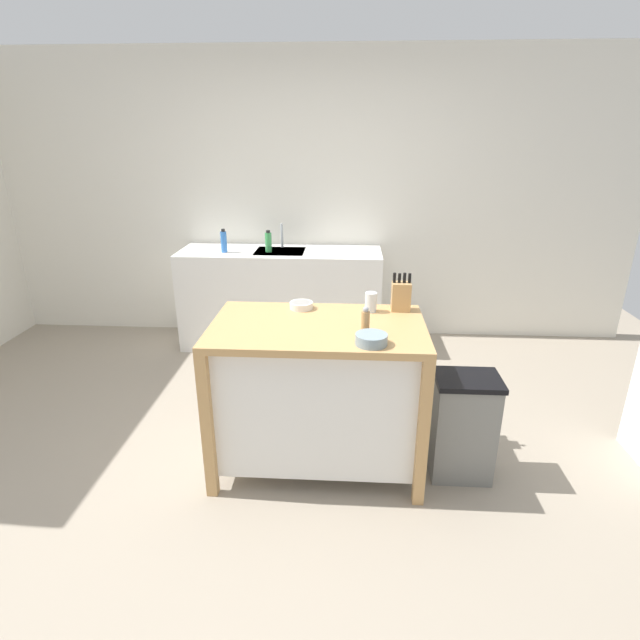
{
  "coord_description": "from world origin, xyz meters",
  "views": [
    {
      "loc": [
        0.35,
        -2.59,
        1.89
      ],
      "look_at": [
        0.18,
        0.17,
        0.85
      ],
      "focal_mm": 28.0,
      "sensor_mm": 36.0,
      "label": 1
    }
  ],
  "objects_px": {
    "bowl_stoneware_deep": "(371,339)",
    "bottle_hand_soap": "(268,242)",
    "knife_block": "(401,296)",
    "trash_bin": "(463,426)",
    "kitchen_island": "(318,388)",
    "sink_faucet": "(282,235)",
    "bottle_spray_cleaner": "(224,241)",
    "pepper_grinder": "(365,321)",
    "drinking_cup": "(371,302)",
    "bowl_ceramic_small": "(301,305)"
  },
  "relations": [
    {
      "from": "bowl_stoneware_deep",
      "to": "bottle_hand_soap",
      "type": "relative_size",
      "value": 0.84
    },
    {
      "from": "knife_block",
      "to": "trash_bin",
      "type": "distance_m",
      "value": 0.83
    },
    {
      "from": "kitchen_island",
      "to": "bottle_hand_soap",
      "type": "bearing_deg",
      "value": 107.35
    },
    {
      "from": "bottle_hand_soap",
      "to": "sink_faucet",
      "type": "bearing_deg",
      "value": 63.87
    },
    {
      "from": "sink_faucet",
      "to": "bottle_spray_cleaner",
      "type": "relative_size",
      "value": 1.06
    },
    {
      "from": "bottle_spray_cleaner",
      "to": "bottle_hand_soap",
      "type": "bearing_deg",
      "value": 6.04
    },
    {
      "from": "pepper_grinder",
      "to": "sink_faucet",
      "type": "relative_size",
      "value": 0.7
    },
    {
      "from": "kitchen_island",
      "to": "bowl_stoneware_deep",
      "type": "bearing_deg",
      "value": -42.38
    },
    {
      "from": "drinking_cup",
      "to": "bottle_hand_soap",
      "type": "xyz_separation_m",
      "value": [
        -0.85,
        1.55,
        0.03
      ]
    },
    {
      "from": "knife_block",
      "to": "bowl_ceramic_small",
      "type": "bearing_deg",
      "value": -179.24
    },
    {
      "from": "kitchen_island",
      "to": "bowl_ceramic_small",
      "type": "height_order",
      "value": "bowl_ceramic_small"
    },
    {
      "from": "knife_block",
      "to": "bowl_stoneware_deep",
      "type": "bearing_deg",
      "value": -109.95
    },
    {
      "from": "trash_bin",
      "to": "bottle_hand_soap",
      "type": "height_order",
      "value": "bottle_hand_soap"
    },
    {
      "from": "pepper_grinder",
      "to": "bowl_stoneware_deep",
      "type": "bearing_deg",
      "value": -78.04
    },
    {
      "from": "knife_block",
      "to": "bowl_stoneware_deep",
      "type": "distance_m",
      "value": 0.56
    },
    {
      "from": "knife_block",
      "to": "bottle_spray_cleaner",
      "type": "bearing_deg",
      "value": 134.02
    },
    {
      "from": "kitchen_island",
      "to": "bottle_hand_soap",
      "type": "relative_size",
      "value": 6.17
    },
    {
      "from": "drinking_cup",
      "to": "trash_bin",
      "type": "height_order",
      "value": "drinking_cup"
    },
    {
      "from": "drinking_cup",
      "to": "bottle_spray_cleaner",
      "type": "relative_size",
      "value": 0.56
    },
    {
      "from": "bowl_ceramic_small",
      "to": "bottle_hand_soap",
      "type": "bearing_deg",
      "value": 106.11
    },
    {
      "from": "kitchen_island",
      "to": "knife_block",
      "type": "bearing_deg",
      "value": 29.08
    },
    {
      "from": "trash_bin",
      "to": "bowl_stoneware_deep",
      "type": "bearing_deg",
      "value": -160.5
    },
    {
      "from": "pepper_grinder",
      "to": "trash_bin",
      "type": "relative_size",
      "value": 0.24
    },
    {
      "from": "trash_bin",
      "to": "bowl_ceramic_small",
      "type": "bearing_deg",
      "value": 161.31
    },
    {
      "from": "trash_bin",
      "to": "drinking_cup",
      "type": "bearing_deg",
      "value": 151.28
    },
    {
      "from": "bottle_hand_soap",
      "to": "drinking_cup",
      "type": "bearing_deg",
      "value": -61.12
    },
    {
      "from": "knife_block",
      "to": "drinking_cup",
      "type": "height_order",
      "value": "knife_block"
    },
    {
      "from": "kitchen_island",
      "to": "trash_bin",
      "type": "relative_size",
      "value": 1.89
    },
    {
      "from": "knife_block",
      "to": "drinking_cup",
      "type": "bearing_deg",
      "value": -168.75
    },
    {
      "from": "kitchen_island",
      "to": "bottle_hand_soap",
      "type": "xyz_separation_m",
      "value": [
        -0.55,
        1.78,
        0.48
      ]
    },
    {
      "from": "kitchen_island",
      "to": "sink_faucet",
      "type": "distance_m",
      "value": 2.08
    },
    {
      "from": "drinking_cup",
      "to": "sink_faucet",
      "type": "relative_size",
      "value": 0.53
    },
    {
      "from": "drinking_cup",
      "to": "bottle_hand_soap",
      "type": "relative_size",
      "value": 0.61
    },
    {
      "from": "knife_block",
      "to": "bottle_hand_soap",
      "type": "height_order",
      "value": "knife_block"
    },
    {
      "from": "knife_block",
      "to": "trash_bin",
      "type": "relative_size",
      "value": 0.36
    },
    {
      "from": "drinking_cup",
      "to": "sink_faucet",
      "type": "bearing_deg",
      "value": 113.51
    },
    {
      "from": "drinking_cup",
      "to": "trash_bin",
      "type": "distance_m",
      "value": 0.89
    },
    {
      "from": "drinking_cup",
      "to": "bottle_spray_cleaner",
      "type": "distance_m",
      "value": 1.95
    },
    {
      "from": "bowl_stoneware_deep",
      "to": "sink_faucet",
      "type": "distance_m",
      "value": 2.35
    },
    {
      "from": "bowl_ceramic_small",
      "to": "trash_bin",
      "type": "xyz_separation_m",
      "value": [
        0.95,
        -0.32,
        -0.6
      ]
    },
    {
      "from": "drinking_cup",
      "to": "bottle_hand_soap",
      "type": "distance_m",
      "value": 1.77
    },
    {
      "from": "drinking_cup",
      "to": "sink_faucet",
      "type": "xyz_separation_m",
      "value": [
        -0.76,
        1.74,
        0.05
      ]
    },
    {
      "from": "sink_faucet",
      "to": "bottle_spray_cleaner",
      "type": "xyz_separation_m",
      "value": [
        -0.49,
        -0.24,
        -0.01
      ]
    },
    {
      "from": "kitchen_island",
      "to": "trash_bin",
      "type": "xyz_separation_m",
      "value": [
        0.84,
        -0.07,
        -0.19
      ]
    },
    {
      "from": "bowl_ceramic_small",
      "to": "pepper_grinder",
      "type": "xyz_separation_m",
      "value": [
        0.37,
        -0.38,
        0.05
      ]
    },
    {
      "from": "pepper_grinder",
      "to": "trash_bin",
      "type": "distance_m",
      "value": 0.87
    },
    {
      "from": "bowl_stoneware_deep",
      "to": "pepper_grinder",
      "type": "xyz_separation_m",
      "value": [
        -0.03,
        0.13,
        0.04
      ]
    },
    {
      "from": "sink_faucet",
      "to": "bowl_stoneware_deep",
      "type": "bearing_deg",
      "value": -71.55
    },
    {
      "from": "trash_bin",
      "to": "pepper_grinder",
      "type": "bearing_deg",
      "value": -173.81
    },
    {
      "from": "knife_block",
      "to": "pepper_grinder",
      "type": "bearing_deg",
      "value": -119.09
    }
  ]
}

